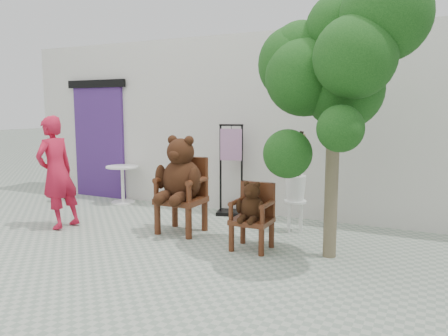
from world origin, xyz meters
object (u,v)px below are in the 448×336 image
cafe_table (123,180)px  stool_bucket (296,188)px  tree (331,63)px  display_stand (231,180)px  person (57,172)px  chair_small (253,209)px  chair_big (181,179)px

cafe_table → stool_bucket: stool_bucket is taller
stool_bucket → tree: tree is taller
display_stand → tree: tree is taller
person → stool_bucket: bearing=115.0°
chair_small → stool_bucket: 1.06m
person → cafe_table: person is taller
display_stand → person: bearing=-152.0°
cafe_table → display_stand: (2.21, 0.08, 0.14)m
chair_big → display_stand: size_ratio=0.92×
chair_big → person: size_ratio=0.84×
display_stand → tree: size_ratio=0.48×
cafe_table → display_stand: bearing=2.0°
chair_big → stool_bucket: 1.65m
tree → stool_bucket: bearing=124.8°
chair_small → stool_bucket: (0.25, 1.02, 0.13)m
chair_small → stool_bucket: stool_bucket is taller
chair_big → person: 1.90m
person → stool_bucket: size_ratio=1.14×
chair_small → cafe_table: size_ratio=1.24×
chair_big → tree: 2.60m
chair_small → display_stand: (-1.01, 1.53, 0.07)m
tree → chair_small: bearing=-175.6°
person → display_stand: person is taller
tree → person: bearing=-174.6°
chair_small → display_stand: display_stand is taller
person → cafe_table: (-0.21, 1.75, -0.39)m
cafe_table → chair_big: bearing=-30.6°
tree → display_stand: bearing=142.8°
chair_big → display_stand: 1.30m
stool_bucket → tree: size_ratio=0.46×
chair_big → person: person is taller
person → stool_bucket: (3.26, 1.33, -0.19)m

